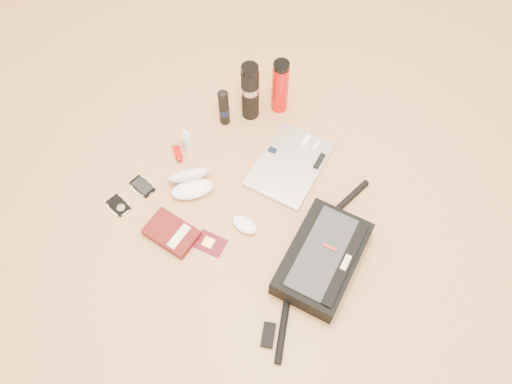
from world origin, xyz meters
TOP-DOWN VIEW (x-y plane):
  - ground at (0.00, 0.00)m, footprint 4.00×4.00m
  - messenger_bag at (0.02, -0.30)m, footprint 0.78×0.39m
  - laptop at (0.23, 0.11)m, footprint 0.44×0.38m
  - book at (-0.35, 0.17)m, footprint 0.18×0.23m
  - passport at (-0.26, 0.04)m, footprint 0.12×0.14m
  - mouse at (-0.11, 0.01)m, footprint 0.09×0.12m
  - sunglasses_case at (-0.16, 0.29)m, footprint 0.23×0.21m
  - ipod at (-0.45, 0.41)m, footprint 0.09×0.10m
  - phone at (-0.32, 0.43)m, footprint 0.10×0.11m
  - inhaler at (-0.11, 0.47)m, footprint 0.06×0.10m
  - spray_bottle at (-0.06, 0.46)m, footprint 0.04×0.04m
  - aerosol_can at (0.16, 0.48)m, footprint 0.05×0.05m
  - thermos_black at (0.28, 0.44)m, footprint 0.10×0.10m
  - thermos_red at (0.40, 0.38)m, footprint 0.09×0.09m

SIDE VIEW (x-z plane):
  - ground at x=0.00m, z-range 0.00..0.00m
  - passport at x=-0.26m, z-range 0.00..0.01m
  - ipod at x=-0.45m, z-range 0.00..0.01m
  - phone at x=-0.32m, z-range 0.00..0.01m
  - laptop at x=0.23m, z-range -0.01..0.03m
  - inhaler at x=-0.11m, z-range 0.00..0.03m
  - book at x=-0.35m, z-range 0.00..0.04m
  - mouse at x=-0.11m, z-range 0.00..0.04m
  - sunglasses_case at x=-0.16m, z-range -0.02..0.09m
  - messenger_bag at x=0.02m, z-range -0.01..0.11m
  - spray_bottle at x=-0.06m, z-range -0.01..0.12m
  - aerosol_can at x=0.16m, z-range 0.00..0.20m
  - thermos_red at x=0.40m, z-range 0.00..0.28m
  - thermos_black at x=0.28m, z-range 0.00..0.30m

